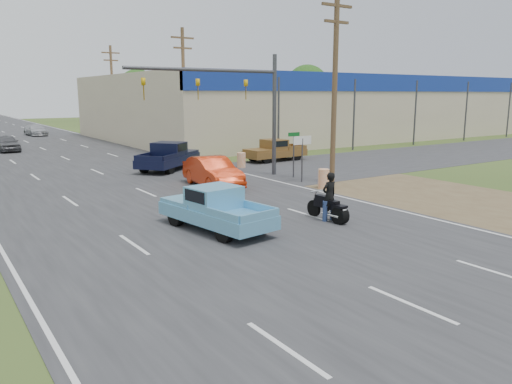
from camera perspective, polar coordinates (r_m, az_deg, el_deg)
ground at (r=12.25m, az=17.20°, el=-12.24°), size 200.00×200.00×0.00m
main_road at (r=47.98m, az=-23.19°, el=4.57°), size 15.00×180.00×0.02m
cross_road at (r=26.88m, az=-14.06°, el=0.63°), size 120.00×10.00×0.02m
dirt_verge at (r=26.56m, az=15.43°, el=0.43°), size 8.00×18.00×0.01m
big_box_store at (r=62.21m, az=7.25°, el=9.72°), size 50.00×28.10×6.60m
utility_pole_1 at (r=27.13m, az=8.99°, el=12.19°), size 2.00×0.28×10.00m
utility_pole_2 at (r=42.15m, az=-8.26°, el=11.79°), size 2.00×0.28×10.00m
utility_pole_3 at (r=58.86m, az=-16.08°, el=11.26°), size 2.00×0.28×10.00m
tree_3 at (r=100.01m, az=5.85°, el=11.91°), size 8.40×8.40×10.40m
tree_5 at (r=109.09m, az=-13.37°, el=11.44°), size 7.98×7.98×9.88m
barrel_0 at (r=25.73m, az=7.73°, el=1.52°), size 0.56×0.56×1.00m
barrel_1 at (r=32.70m, az=-1.69°, el=3.66°), size 0.56×0.56×1.00m
lane_sign at (r=27.17m, az=5.31°, el=5.06°), size 1.20×0.08×2.52m
street_name_sign at (r=28.74m, az=4.34°, el=4.82°), size 0.80×0.08×2.61m
signal_mast at (r=28.09m, az=-2.38°, el=11.23°), size 9.12×0.40×7.00m
red_convertible at (r=25.96m, az=-4.98°, el=2.27°), size 2.08×4.82×1.54m
motorcycle at (r=19.10m, az=8.44°, el=-1.93°), size 0.65×2.12×1.08m
rider at (r=19.05m, az=8.37°, el=-0.70°), size 0.66×0.44×1.77m
blue_pickup at (r=17.77m, az=-4.83°, el=-1.80°), size 2.47×4.92×1.56m
navy_pickup at (r=32.32m, az=-9.87°, el=4.10°), size 5.39×4.90×1.75m
brown_pickup at (r=35.97m, az=2.06°, el=4.80°), size 4.80×2.09×1.56m
distant_car_grey at (r=46.99m, az=-26.60°, el=5.01°), size 1.79×4.13×1.39m
distant_car_silver at (r=63.60m, az=-23.87°, el=6.50°), size 2.19×4.64×1.31m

